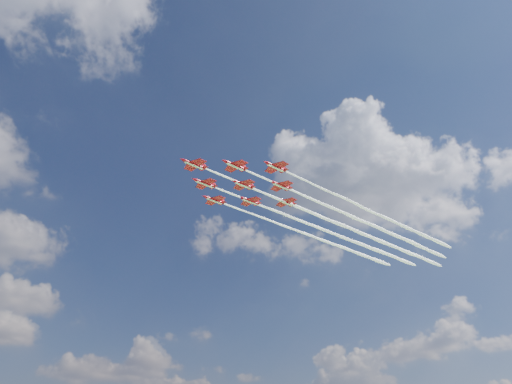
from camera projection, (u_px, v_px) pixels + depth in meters
jet_lead at (318, 216)px, 186.42m from camera, size 119.78×14.58×2.40m
jet_row2_port at (352, 216)px, 187.10m from camera, size 119.78×14.58×2.40m
jet_row2_starb at (320, 228)px, 197.44m from camera, size 119.78×14.58×2.40m
jet_row3_port at (385, 217)px, 187.78m from camera, size 119.78×14.58×2.40m
jet_row3_centre at (352, 229)px, 198.12m from camera, size 119.78×14.58×2.40m
jet_row3_starb at (322, 240)px, 208.46m from camera, size 119.78×14.58×2.40m
jet_row4_port at (383, 230)px, 198.80m from camera, size 119.78×14.58×2.40m
jet_row4_starb at (352, 241)px, 209.14m from camera, size 119.78×14.58×2.40m
jet_tail at (381, 241)px, 209.82m from camera, size 119.78×14.58×2.40m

